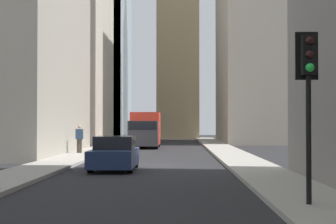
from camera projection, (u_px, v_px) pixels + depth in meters
ground_plane at (151, 165)px, 25.69m from camera, size 135.00×135.00×0.00m
sidewalk_right at (55, 164)px, 25.78m from camera, size 90.00×2.20×0.14m
sidewalk_left at (248, 164)px, 25.61m from camera, size 90.00×2.20×0.14m
building_left_far at (270, 19)px, 56.27m from camera, size 16.12×10.50×25.33m
building_right_far at (61, 27)px, 55.59m from camera, size 19.62×10.50×23.42m
church_spire at (178, 14)px, 70.41m from camera, size 5.82×5.82×30.64m
delivery_truck at (145, 130)px, 44.16m from camera, size 6.46×2.25×2.84m
sedan_navy at (115, 154)px, 23.08m from camera, size 4.30×1.78×1.42m
traffic_light_foreground at (308, 77)px, 12.41m from camera, size 0.43×0.52×3.91m
pedestrian at (79, 138)px, 33.93m from camera, size 0.26×0.44×1.73m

